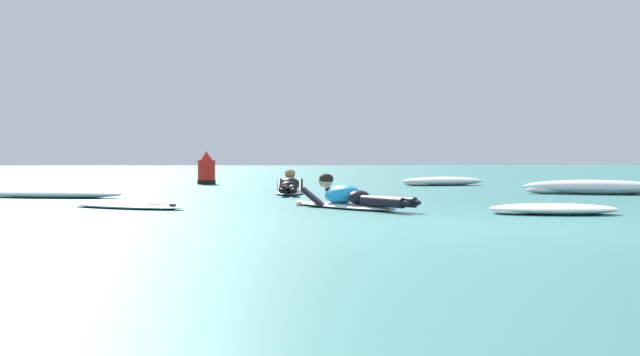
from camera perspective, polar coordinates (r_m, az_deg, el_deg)
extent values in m
plane|color=#387A75|center=(17.80, 1.52, -0.83)|extent=(120.00, 120.00, 0.00)
ellipsoid|color=white|center=(10.96, 1.81, -2.09)|extent=(1.47, 2.14, 0.07)
ellipsoid|color=white|center=(11.77, -1.31, -1.79)|extent=(0.26, 0.26, 0.06)
ellipsoid|color=#1E9EDB|center=(10.99, 1.65, -1.22)|extent=(0.67, 0.77, 0.35)
ellipsoid|color=black|center=(10.69, 2.95, -1.46)|extent=(0.43, 0.41, 0.20)
cylinder|color=black|center=(10.20, 4.69, -1.77)|extent=(0.49, 0.84, 0.14)
ellipsoid|color=black|center=(9.87, 6.24, -1.88)|extent=(0.19, 0.24, 0.08)
cylinder|color=black|center=(10.31, 5.35, -1.74)|extent=(0.57, 0.80, 0.14)
ellipsoid|color=black|center=(10.02, 7.11, -1.84)|extent=(0.19, 0.24, 0.08)
cylinder|color=black|center=(11.15, -0.41, -1.59)|extent=(0.36, 0.57, 0.34)
sphere|color=tan|center=(11.47, -1.57, -2.01)|extent=(0.09, 0.09, 0.09)
cylinder|color=black|center=(11.40, 1.43, -1.52)|extent=(0.36, 0.57, 0.34)
sphere|color=tan|center=(11.69, 0.30, -1.94)|extent=(0.09, 0.09, 0.09)
sphere|color=tan|center=(11.29, 0.42, -0.22)|extent=(0.21, 0.21, 0.21)
ellipsoid|color=black|center=(11.27, 0.48, -0.07)|extent=(0.29, 0.28, 0.16)
ellipsoid|color=silver|center=(15.33, -2.29, -1.07)|extent=(0.82, 2.03, 0.07)
ellipsoid|color=silver|center=(16.27, -2.21, -0.89)|extent=(0.23, 0.23, 0.06)
ellipsoid|color=black|center=(15.38, -2.29, -0.45)|extent=(0.49, 0.72, 0.35)
ellipsoid|color=black|center=(14.99, -2.33, -0.61)|extent=(0.38, 0.32, 0.20)
cylinder|color=black|center=(14.42, -2.70, -0.81)|extent=(0.30, 0.84, 0.14)
ellipsoid|color=black|center=(14.01, -2.85, -0.88)|extent=(0.13, 0.23, 0.08)
cylinder|color=black|center=(14.42, -2.06, -0.81)|extent=(0.20, 0.84, 0.14)
ellipsoid|color=black|center=(14.00, -2.00, -0.88)|extent=(0.13, 0.23, 0.08)
cylinder|color=black|center=(15.76, -3.06, -0.69)|extent=(0.17, 0.63, 0.36)
sphere|color=#8C6647|center=(16.16, -3.00, -0.99)|extent=(0.09, 0.09, 0.09)
cylinder|color=black|center=(15.73, -1.46, -0.70)|extent=(0.17, 0.63, 0.36)
sphere|color=#8C6647|center=(16.11, -1.44, -1.00)|extent=(0.09, 0.09, 0.09)
sphere|color=#8C6647|center=(15.77, -2.25, 0.26)|extent=(0.21, 0.21, 0.21)
ellipsoid|color=#AD894C|center=(15.74, -2.26, 0.37)|extent=(0.25, 0.23, 0.16)
ellipsoid|color=white|center=(11.24, -14.20, -2.05)|extent=(1.90, 1.54, 0.07)
cube|color=orange|center=(11.24, -14.20, -1.86)|extent=(1.37, 0.98, 0.01)
cone|color=black|center=(10.74, -10.97, -2.35)|extent=(0.14, 0.14, 0.16)
ellipsoid|color=white|center=(10.22, 17.06, -2.22)|extent=(1.76, 1.14, 0.14)
ellipsoid|color=white|center=(10.41, 19.13, -2.28)|extent=(0.62, 0.43, 0.10)
ellipsoid|color=white|center=(10.07, 14.42, -2.43)|extent=(0.67, 0.54, 0.08)
ellipsoid|color=white|center=(16.11, 19.75, -0.64)|extent=(2.74, 1.75, 0.29)
ellipsoid|color=white|center=(16.27, 22.11, -0.80)|extent=(0.94, 0.91, 0.20)
ellipsoid|color=white|center=(16.01, 16.86, -0.87)|extent=(1.03, 0.56, 0.16)
ellipsoid|color=white|center=(14.65, -19.81, -1.12)|extent=(2.98, 1.50, 0.15)
ellipsoid|color=white|center=(14.39, -17.09, -1.24)|extent=(0.99, 0.92, 0.10)
ellipsoid|color=white|center=(15.06, -22.84, -1.21)|extent=(1.06, 0.79, 0.08)
ellipsoid|color=white|center=(20.34, 9.14, -0.23)|extent=(2.36, 1.07, 0.23)
ellipsoid|color=white|center=(20.70, 10.44, -0.31)|extent=(0.92, 0.71, 0.16)
ellipsoid|color=white|center=(20.00, 7.45, -0.41)|extent=(0.85, 0.46, 0.13)
cylinder|color=red|center=(21.18, -8.49, 0.43)|extent=(0.48, 0.48, 0.67)
cone|color=red|center=(21.18, -8.50, 1.66)|extent=(0.34, 0.34, 0.24)
cylinder|color=black|center=(21.19, -8.49, -0.31)|extent=(0.50, 0.50, 0.12)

